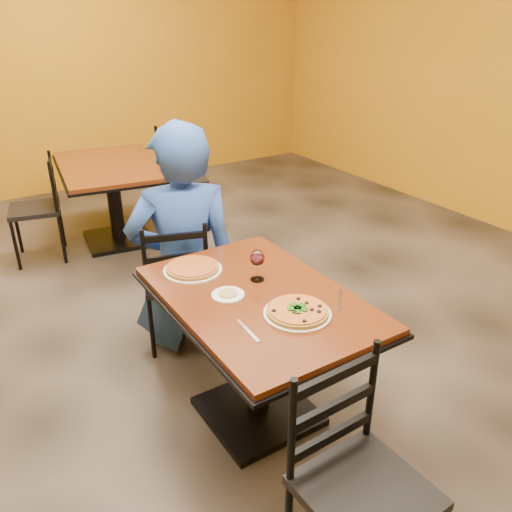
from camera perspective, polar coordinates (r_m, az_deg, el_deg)
floor at (r=3.29m, az=-4.58°, el=-11.97°), size 7.00×8.00×0.01m
wall_back at (r=6.45m, az=-23.21°, el=19.32°), size 7.00×0.01×3.00m
table_main at (r=2.61m, az=0.25°, el=-8.02°), size 0.83×1.23×0.75m
table_second at (r=4.91m, az=-15.56°, el=7.66°), size 1.05×1.42×0.75m
chair_main_near at (r=2.04m, az=11.99°, el=-24.29°), size 0.43×0.43×0.93m
chair_main_far at (r=3.34m, az=-8.91°, el=-2.61°), size 0.50×0.50×0.88m
chair_second_left at (r=4.81m, az=-23.26°, el=4.71°), size 0.49×0.49×0.90m
chair_second_right at (r=5.16m, az=-8.11°, el=8.40°), size 0.55×0.55×0.98m
diner at (r=3.20m, az=-8.13°, el=1.88°), size 0.80×0.65×1.45m
plate_main at (r=2.36m, az=4.59°, el=-6.37°), size 0.31×0.31×0.01m
pizza_main at (r=2.35m, az=4.61°, el=-6.04°), size 0.28×0.28×0.02m
plate_far at (r=2.75m, az=-7.01°, el=-1.55°), size 0.31×0.31×0.01m
pizza_far at (r=2.74m, az=-7.02°, el=-1.25°), size 0.28×0.28×0.02m
side_plate at (r=2.50m, az=-3.11°, el=-4.32°), size 0.16×0.16×0.01m
dip at (r=2.50m, az=-3.12°, el=-4.14°), size 0.09×0.09×0.01m
wine_glass at (r=2.60m, az=0.14°, el=-0.90°), size 0.08×0.08×0.18m
fork at (r=2.25m, az=-0.92°, el=-8.21°), size 0.03×0.19×0.00m
knife at (r=2.49m, az=9.24°, el=-4.85°), size 0.15×0.17×0.00m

